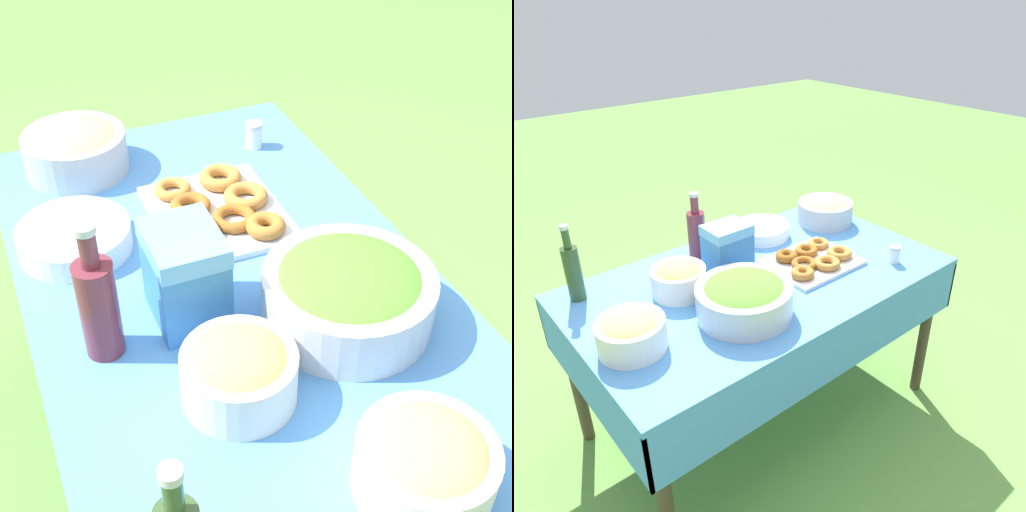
% 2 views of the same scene
% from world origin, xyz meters
% --- Properties ---
extents(ground_plane, '(14.00, 14.00, 0.00)m').
position_xyz_m(ground_plane, '(0.00, 0.00, 0.00)').
color(ground_plane, '#609342').
extents(picnic_table, '(1.49, 0.87, 0.74)m').
position_xyz_m(picnic_table, '(0.00, 0.00, 0.64)').
color(picnic_table, '#4C8CD1').
rests_on(picnic_table, ground_plane).
extents(salad_bowl, '(0.34, 0.34, 0.14)m').
position_xyz_m(salad_bowl, '(0.21, 0.17, 0.81)').
color(salad_bowl, silver).
rests_on(salad_bowl, picnic_table).
extents(pasta_bowl, '(0.27, 0.27, 0.13)m').
position_xyz_m(pasta_bowl, '(-0.58, -0.21, 0.80)').
color(pasta_bowl, '#B2B7BC').
rests_on(pasta_bowl, picnic_table).
extents(donut_platter, '(0.36, 0.31, 0.05)m').
position_xyz_m(donut_platter, '(-0.23, 0.06, 0.76)').
color(donut_platter, silver).
rests_on(donut_platter, picnic_table).
extents(plate_stack, '(0.26, 0.26, 0.06)m').
position_xyz_m(plate_stack, '(-0.24, -0.28, 0.77)').
color(plate_stack, white).
rests_on(plate_stack, picnic_table).
extents(olive_oil_bottle, '(0.06, 0.06, 0.30)m').
position_xyz_m(olive_oil_bottle, '(0.62, -0.31, 0.86)').
color(olive_oil_bottle, '#2D4723').
rests_on(olive_oil_bottle, picnic_table).
extents(wine_bottle, '(0.08, 0.08, 0.30)m').
position_xyz_m(wine_bottle, '(0.10, -0.30, 0.85)').
color(wine_bottle, maroon).
rests_on(wine_bottle, picnic_table).
extents(bread_bowl, '(0.22, 0.22, 0.12)m').
position_xyz_m(bread_bowl, '(0.60, 0.09, 0.80)').
color(bread_bowl, white).
rests_on(bread_bowl, picnic_table).
extents(fruit_bowl, '(0.21, 0.21, 0.12)m').
position_xyz_m(fruit_bowl, '(0.31, -0.10, 0.80)').
color(fruit_bowl, silver).
rests_on(fruit_bowl, picnic_table).
extents(cooler_box, '(0.17, 0.14, 0.20)m').
position_xyz_m(cooler_box, '(0.07, -0.12, 0.84)').
color(cooler_box, '#3372B7').
rests_on(cooler_box, picnic_table).
extents(salt_shaker, '(0.05, 0.05, 0.07)m').
position_xyz_m(salt_shaker, '(-0.51, 0.27, 0.78)').
color(salt_shaker, white).
rests_on(salt_shaker, picnic_table).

